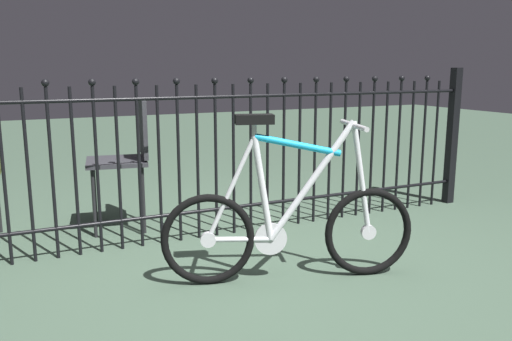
# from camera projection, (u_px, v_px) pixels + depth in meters

# --- Properties ---
(ground_plane) EXTENTS (20.00, 20.00, 0.00)m
(ground_plane) POSITION_uv_depth(u_px,v_px,m) (268.00, 271.00, 3.03)
(ground_plane) COLOR #3E5342
(iron_fence) EXTENTS (4.30, 0.07, 1.15)m
(iron_fence) POSITION_uv_depth(u_px,v_px,m) (213.00, 154.00, 3.56)
(iron_fence) COLOR black
(iron_fence) RESTS_ON ground
(bicycle) EXTENTS (1.35, 0.51, 0.92)m
(bicycle) POSITION_uv_depth(u_px,v_px,m) (290.00, 223.00, 2.86)
(bicycle) COLOR black
(bicycle) RESTS_ON ground
(chair_charcoal) EXTENTS (0.48, 0.47, 0.93)m
(chair_charcoal) POSITION_uv_depth(u_px,v_px,m) (128.00, 151.00, 3.75)
(chair_charcoal) COLOR black
(chair_charcoal) RESTS_ON ground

